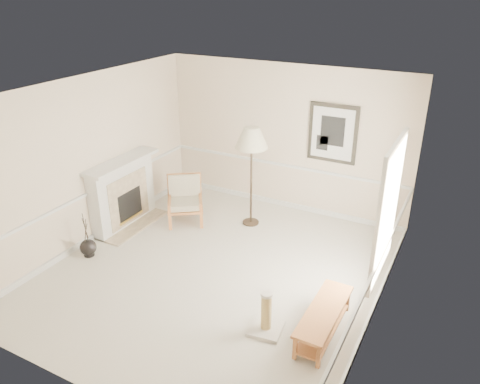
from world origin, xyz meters
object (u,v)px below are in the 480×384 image
at_px(floor_vase, 88,248).
at_px(bench, 324,317).
at_px(scratching_post, 266,319).
at_px(armchair, 185,197).
at_px(floor_lamp, 252,141).

relative_size(floor_vase, bench, 0.61).
bearing_deg(floor_vase, scratching_post, -4.86).
xyz_separation_m(floor_vase, bench, (4.14, 0.02, 0.11)).
distance_m(armchair, scratching_post, 3.50).
height_order(floor_lamp, scratching_post, floor_lamp).
relative_size(armchair, scratching_post, 1.56).
height_order(floor_lamp, bench, floor_lamp).
bearing_deg(scratching_post, armchair, 141.53).
xyz_separation_m(floor_vase, floor_lamp, (1.92, 2.32, 1.52)).
distance_m(floor_lamp, scratching_post, 3.37).
relative_size(armchair, bench, 0.71).
bearing_deg(floor_vase, floor_lamp, 50.43).
distance_m(floor_vase, bench, 4.14).
distance_m(floor_vase, armchair, 2.04).
height_order(armchair, floor_lamp, floor_lamp).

